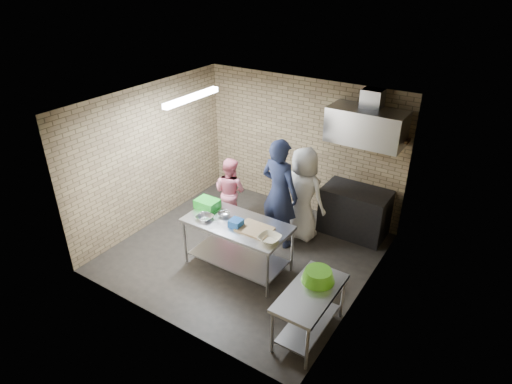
# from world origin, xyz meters

# --- Properties ---
(floor) EXTENTS (4.20, 4.20, 0.00)m
(floor) POSITION_xyz_m (0.00, 0.00, 0.00)
(floor) COLOR black
(floor) RESTS_ON ground
(ceiling) EXTENTS (4.20, 4.20, 0.00)m
(ceiling) POSITION_xyz_m (0.00, 0.00, 2.70)
(ceiling) COLOR black
(ceiling) RESTS_ON ground
(back_wall) EXTENTS (4.20, 0.06, 2.70)m
(back_wall) POSITION_xyz_m (0.00, 2.00, 1.35)
(back_wall) COLOR tan
(back_wall) RESTS_ON ground
(front_wall) EXTENTS (4.20, 0.06, 2.70)m
(front_wall) POSITION_xyz_m (0.00, -2.00, 1.35)
(front_wall) COLOR tan
(front_wall) RESTS_ON ground
(left_wall) EXTENTS (0.06, 4.00, 2.70)m
(left_wall) POSITION_xyz_m (-2.10, 0.00, 1.35)
(left_wall) COLOR tan
(left_wall) RESTS_ON ground
(right_wall) EXTENTS (0.06, 4.00, 2.70)m
(right_wall) POSITION_xyz_m (2.10, 0.00, 1.35)
(right_wall) COLOR tan
(right_wall) RESTS_ON ground
(prep_table) EXTENTS (1.73, 0.86, 0.86)m
(prep_table) POSITION_xyz_m (0.12, -0.39, 0.43)
(prep_table) COLOR silver
(prep_table) RESTS_ON floor
(side_counter) EXTENTS (0.60, 1.20, 0.75)m
(side_counter) POSITION_xyz_m (1.80, -1.10, 0.38)
(side_counter) COLOR silver
(side_counter) RESTS_ON floor
(stove) EXTENTS (1.20, 0.70, 0.90)m
(stove) POSITION_xyz_m (1.35, 1.65, 0.45)
(stove) COLOR black
(stove) RESTS_ON floor
(range_hood) EXTENTS (1.30, 0.60, 0.60)m
(range_hood) POSITION_xyz_m (1.35, 1.70, 2.10)
(range_hood) COLOR silver
(range_hood) RESTS_ON back_wall
(hood_duct) EXTENTS (0.35, 0.30, 0.30)m
(hood_duct) POSITION_xyz_m (1.35, 1.85, 2.55)
(hood_duct) COLOR #A5A8AD
(hood_duct) RESTS_ON back_wall
(wall_shelf) EXTENTS (0.80, 0.20, 0.04)m
(wall_shelf) POSITION_xyz_m (1.65, 1.89, 1.92)
(wall_shelf) COLOR #3F2B19
(wall_shelf) RESTS_ON back_wall
(fluorescent_fixture) EXTENTS (0.10, 1.25, 0.08)m
(fluorescent_fixture) POSITION_xyz_m (-1.00, 0.00, 2.64)
(fluorescent_fixture) COLOR white
(fluorescent_fixture) RESTS_ON ceiling
(green_crate) EXTENTS (0.38, 0.29, 0.15)m
(green_crate) POSITION_xyz_m (-0.58, -0.27, 0.94)
(green_crate) COLOR green
(green_crate) RESTS_ON prep_table
(blue_tub) EXTENTS (0.19, 0.19, 0.12)m
(blue_tub) POSITION_xyz_m (0.17, -0.49, 0.92)
(blue_tub) COLOR #1651AA
(blue_tub) RESTS_ON prep_table
(cutting_board) EXTENTS (0.53, 0.40, 0.03)m
(cutting_board) POSITION_xyz_m (0.47, -0.41, 0.88)
(cutting_board) COLOR tan
(cutting_board) RESTS_ON prep_table
(mixing_bowl_a) EXTENTS (0.28, 0.28, 0.07)m
(mixing_bowl_a) POSITION_xyz_m (-0.38, -0.59, 0.90)
(mixing_bowl_a) COLOR silver
(mixing_bowl_a) RESTS_ON prep_table
(mixing_bowl_b) EXTENTS (0.21, 0.21, 0.06)m
(mixing_bowl_b) POSITION_xyz_m (-0.18, -0.34, 0.89)
(mixing_bowl_b) COLOR silver
(mixing_bowl_b) RESTS_ON prep_table
(ceramic_bowl) EXTENTS (0.35, 0.35, 0.08)m
(ceramic_bowl) POSITION_xyz_m (0.82, -0.54, 0.90)
(ceramic_bowl) COLOR beige
(ceramic_bowl) RESTS_ON prep_table
(green_basin) EXTENTS (0.46, 0.46, 0.17)m
(green_basin) POSITION_xyz_m (1.78, -0.85, 0.83)
(green_basin) COLOR #59C626
(green_basin) RESTS_ON side_counter
(bottle_red) EXTENTS (0.07, 0.07, 0.18)m
(bottle_red) POSITION_xyz_m (1.40, 1.89, 2.03)
(bottle_red) COLOR #B22619
(bottle_red) RESTS_ON wall_shelf
(bottle_green) EXTENTS (0.06, 0.06, 0.15)m
(bottle_green) POSITION_xyz_m (1.80, 1.89, 2.02)
(bottle_green) COLOR green
(bottle_green) RESTS_ON wall_shelf
(man_navy) EXTENTS (0.79, 0.58, 2.01)m
(man_navy) POSITION_xyz_m (0.32, 0.60, 1.01)
(man_navy) COLOR #141A34
(man_navy) RESTS_ON floor
(woman_pink) EXTENTS (0.67, 0.53, 1.36)m
(woman_pink) POSITION_xyz_m (-0.81, 0.69, 0.68)
(woman_pink) COLOR pink
(woman_pink) RESTS_ON floor
(woman_white) EXTENTS (0.94, 0.69, 1.76)m
(woman_white) POSITION_xyz_m (0.58, 1.01, 0.88)
(woman_white) COLOR white
(woman_white) RESTS_ON floor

